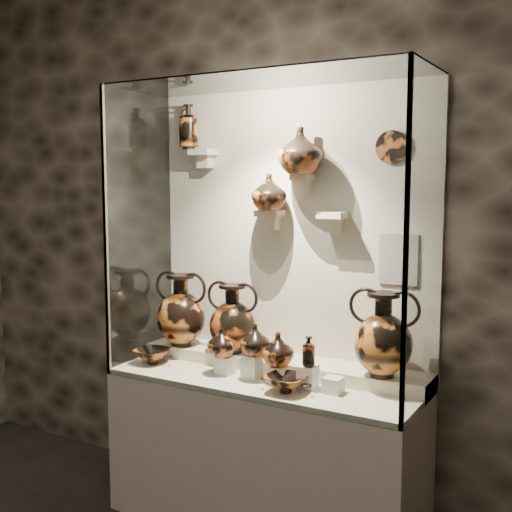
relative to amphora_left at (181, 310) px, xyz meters
The scene contains 34 objects.
wall_back 0.82m from the amphora_left, 17.73° to the left, with size 5.00×0.02×3.20m, color black.
plinth 0.97m from the amphora_left, 10.37° to the right, with size 1.70×0.60×0.80m, color beige.
front_tier 0.71m from the amphora_left, 10.37° to the right, with size 1.68×0.58×0.03m, color beige.
rear_tier 0.69m from the amphora_left, ahead, with size 1.70×0.25×0.10m, color beige.
back_panel 0.82m from the amphora_left, 17.32° to the left, with size 1.70×0.03×1.60m, color beige.
glass_front 0.90m from the amphora_left, 32.95° to the right, with size 1.70×0.01×1.60m, color white.
glass_left 0.54m from the amphora_left, 150.93° to the right, with size 0.01×0.60×1.60m, color white.
glass_right 1.56m from the amphora_left, ahead, with size 0.01×0.60×1.60m, color white.
glass_top 1.43m from the amphora_left, 10.37° to the right, with size 1.70×0.60×0.01m, color white.
frame_post_left 0.66m from the amphora_left, 116.60° to the right, with size 0.02×0.02×1.60m, color gray.
frame_post_right 1.61m from the amphora_left, 15.39° to the right, with size 0.02×0.02×1.60m, color gray.
pedestal_a 0.51m from the amphora_left, 21.79° to the right, with size 0.09×0.09×0.10m, color silver.
pedestal_b 0.65m from the amphora_left, 15.85° to the right, with size 0.09×0.09×0.13m, color silver.
pedestal_c 0.81m from the amphora_left, 12.41° to the right, with size 0.09×0.09×0.09m, color silver.
pedestal_d 0.96m from the amphora_left, 10.30° to the right, with size 0.09×0.09×0.12m, color silver.
pedestal_e 1.10m from the amphora_left, ahead, with size 0.09×0.09×0.08m, color silver.
bracket_ul 0.95m from the amphora_left, 55.01° to the left, with size 0.14×0.12×0.04m, color beige.
bracket_ca 0.80m from the amphora_left, 12.97° to the left, with size 0.14×0.12×0.04m, color beige.
bracket_cb 1.08m from the amphora_left, ahead, with size 0.10×0.12×0.04m, color beige.
bracket_cc 1.09m from the amphora_left, ahead, with size 0.14×0.12×0.04m, color beige.
amphora_left is the anchor object (origin of this frame).
amphora_mid 0.35m from the amphora_left, ahead, with size 0.32×0.32×0.40m, color #9F461C, non-canonical shape.
amphora_right 1.25m from the amphora_left, ahead, with size 0.35×0.35×0.43m, color #BC6424, non-canonical shape.
jug_a 0.46m from the amphora_left, 24.12° to the right, with size 0.16×0.16×0.16m, color #BC6424.
jug_b 0.63m from the amphora_left, 15.37° to the right, with size 0.16×0.16×0.17m, color #9F461C.
jug_c 0.76m from the amphora_left, 11.62° to the right, with size 0.17×0.17×0.18m, color #BC6424.
lekythos_small 0.95m from the amphora_left, 11.02° to the right, with size 0.08×0.08×0.17m, color #9F461C, non-canonical shape.
kylix_left 0.32m from the amphora_left, 105.04° to the right, with size 0.26×0.22×0.10m, color #9F461C, non-canonical shape.
kylix_right 0.92m from the amphora_left, 17.94° to the right, with size 0.26×0.22×0.11m, color #BC6424, non-canonical shape.
lekythos_tall 1.11m from the amphora_left, 95.38° to the left, with size 0.12×0.12×0.30m, color #BC6424, non-canonical shape.
ovoid_vase_a 0.90m from the amphora_left, ahead, with size 0.20×0.20×0.20m, color #9F461C.
ovoid_vase_b 1.19m from the amphora_left, ahead, with size 0.24×0.24×0.25m, color #9F461C.
wall_plate 1.54m from the amphora_left, ahead, with size 0.17×0.17×0.02m, color #974D1D.
info_placard 1.32m from the amphora_left, ahead, with size 0.20×0.01×0.26m, color beige.
Camera 1 is at (1.63, -0.75, 1.88)m, focal length 45.00 mm.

